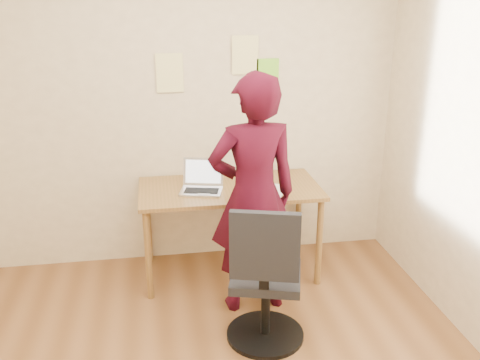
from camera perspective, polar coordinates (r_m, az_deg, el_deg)
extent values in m
cube|color=beige|center=(4.34, -6.26, 8.37)|extent=(3.50, 0.04, 2.70)
cube|color=brown|center=(4.16, -1.11, -0.95)|extent=(1.40, 0.70, 0.03)
cylinder|color=brown|center=(4.01, -9.76, -7.94)|extent=(0.05, 0.05, 0.71)
cylinder|color=brown|center=(4.18, 8.44, -6.61)|extent=(0.05, 0.05, 0.71)
cylinder|color=brown|center=(4.55, -9.79, -4.46)|extent=(0.05, 0.05, 0.71)
cylinder|color=brown|center=(4.70, 6.26, -3.43)|extent=(0.05, 0.05, 0.71)
cube|color=#BABAC1|center=(4.06, -4.17, -1.20)|extent=(0.35, 0.28, 0.01)
cube|color=black|center=(4.06, -4.17, -1.09)|extent=(0.28, 0.18, 0.00)
cube|color=#BABAC1|center=(4.15, -3.94, 0.91)|extent=(0.32, 0.14, 0.21)
cube|color=white|center=(4.15, -3.94, 0.91)|extent=(0.28, 0.11, 0.17)
cube|color=white|center=(4.11, 3.55, -1.05)|extent=(0.30, 0.33, 0.00)
cube|color=black|center=(4.02, 0.98, -1.42)|extent=(0.11, 0.14, 0.01)
cube|color=#3F4C59|center=(4.02, 0.99, -1.35)|extent=(0.10, 0.12, 0.00)
cube|color=#F6E993|center=(4.26, -7.51, 11.25)|extent=(0.21, 0.00, 0.30)
cube|color=#F6E993|center=(4.31, 0.56, 13.19)|extent=(0.21, 0.00, 0.30)
cube|color=#7DDA31|center=(4.36, 2.97, 11.25)|extent=(0.18, 0.00, 0.24)
cube|color=black|center=(3.49, 2.81, -10.21)|extent=(0.54, 0.54, 0.06)
cube|color=black|center=(3.15, 2.66, -7.10)|extent=(0.41, 0.16, 0.44)
cube|color=black|center=(3.27, 2.60, -10.55)|extent=(0.07, 0.05, 0.12)
cylinder|color=black|center=(3.61, 2.75, -13.49)|extent=(0.06, 0.06, 0.44)
cylinder|color=black|center=(3.73, 2.69, -16.10)|extent=(0.52, 0.52, 0.03)
imported|color=#350714|center=(3.67, 1.42, -1.70)|extent=(0.66, 0.46, 1.71)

